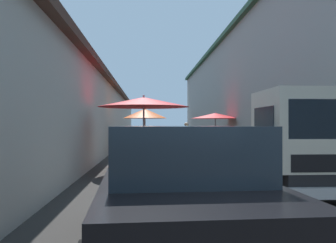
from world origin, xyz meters
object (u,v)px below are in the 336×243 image
Objects in this scene: delivery_truck at (296,146)px; fruit_stall_mid_lane at (144,110)px; plastic_stool at (255,156)px; fruit_stall_near_left at (216,121)px; fruit_stall_near_right at (145,119)px; parked_scooter at (254,159)px; hatchback_car at (180,189)px; vendor_by_crates at (186,136)px.

fruit_stall_mid_lane is at bearing 34.07° from delivery_truck.
fruit_stall_near_left is at bearing 0.95° from plastic_stool.
fruit_stall_mid_lane is (-6.23, -0.01, 0.18)m from fruit_stall_near_right.
parked_scooter is 3.79× the size of plastic_stool.
delivery_truck is 6.08m from plastic_stool.
fruit_stall_near_right is at bearing 118.76° from fruit_stall_near_left.
fruit_stall_near_right is 0.80× the size of fruit_stall_mid_lane.
hatchback_car is (-13.63, -0.51, -1.01)m from fruit_stall_near_right.
fruit_stall_near_left is 0.93× the size of fruit_stall_mid_lane.
vendor_by_crates is 8.22m from parked_scooter.
plastic_stool is at bearing -179.05° from fruit_stall_near_left.
fruit_stall_near_right is 0.87× the size of fruit_stall_near_left.
parked_scooter is (-9.32, 0.63, -1.21)m from fruit_stall_near_left.
hatchback_car is 2.42× the size of parked_scooter.
delivery_truck is (-4.50, -3.05, -0.89)m from fruit_stall_mid_lane.
hatchback_car is at bearing 156.81° from parked_scooter.
fruit_stall_mid_lane is 0.72× the size of hatchback_car.
parked_scooter is 2.53m from plastic_stool.
fruit_stall_mid_lane reaches higher than vendor_by_crates.
parked_scooter is at bearing -3.39° from delivery_truck.
hatchback_car reaches higher than plastic_stool.
fruit_stall_near_left is 1.62× the size of parked_scooter.
vendor_by_crates is at bearing 8.00° from parked_scooter.
plastic_stool is at bearing -9.07° from delivery_truck.
plastic_stool is at bearing -69.94° from fruit_stall_mid_lane.
delivery_truck is at bearing 176.28° from fruit_stall_near_left.
delivery_truck is at bearing -175.44° from vendor_by_crates.
fruit_stall_near_right reaches higher than hatchback_car.
fruit_stall_mid_lane is at bearing 3.83° from hatchback_car.
fruit_stall_mid_lane is at bearing 155.09° from fruit_stall_near_left.
fruit_stall_near_right is 5.32× the size of plastic_stool.
fruit_stall_mid_lane is 7.55m from vendor_by_crates.
fruit_stall_near_right reaches higher than delivery_truck.
hatchback_car is 3.87m from delivery_truck.
fruit_stall_near_right is 11.18m from delivery_truck.
fruit_stall_near_left reaches higher than parked_scooter.
parked_scooter is at bearing -155.53° from fruit_stall_near_right.
delivery_truck is (2.89, -2.55, 0.30)m from hatchback_car.
plastic_stool is (8.86, -3.50, -0.41)m from hatchback_car.
delivery_truck is at bearing 176.61° from parked_scooter.
fruit_stall_mid_lane is 4.55m from plastic_stool.
hatchback_car is (-15.76, 3.39, -0.92)m from fruit_stall_near_left.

